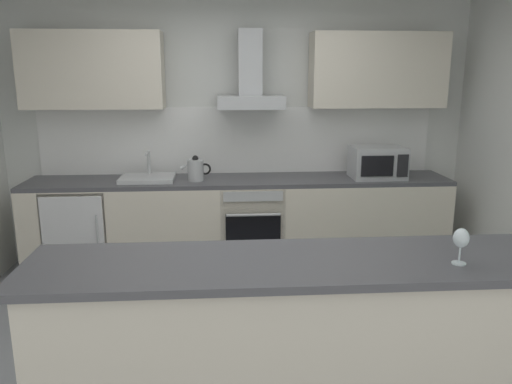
{
  "coord_description": "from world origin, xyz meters",
  "views": [
    {
      "loc": [
        -0.18,
        -3.1,
        1.88
      ],
      "look_at": [
        0.07,
        0.4,
        1.05
      ],
      "focal_mm": 35.18,
      "sensor_mm": 36.0,
      "label": 1
    }
  ],
  "objects": [
    {
      "name": "ground",
      "position": [
        0.0,
        0.0,
        -0.01
      ],
      "size": [
        5.57,
        4.82,
        0.02
      ],
      "primitive_type": "cube",
      "color": "gray"
    },
    {
      "name": "wall_back",
      "position": [
        0.0,
        1.97,
        1.3
      ],
      "size": [
        5.57,
        0.12,
        2.6
      ],
      "primitive_type": "cube",
      "color": "silver",
      "rests_on": "ground"
    },
    {
      "name": "backsplash_tile",
      "position": [
        0.0,
        1.9,
        1.23
      ],
      "size": [
        3.88,
        0.02,
        0.66
      ],
      "primitive_type": "cube",
      "color": "white"
    },
    {
      "name": "counter_back",
      "position": [
        0.0,
        1.59,
        0.45
      ],
      "size": [
        4.02,
        0.6,
        0.9
      ],
      "color": "beige",
      "rests_on": "ground"
    },
    {
      "name": "counter_island",
      "position": [
        0.24,
        -0.8,
        0.5
      ],
      "size": [
        2.79,
        0.64,
        0.99
      ],
      "color": "beige",
      "rests_on": "ground"
    },
    {
      "name": "upper_cabinets",
      "position": [
        0.0,
        1.74,
        1.91
      ],
      "size": [
        3.96,
        0.32,
        0.7
      ],
      "color": "beige"
    },
    {
      "name": "oven",
      "position": [
        0.11,
        1.56,
        0.46
      ],
      "size": [
        0.6,
        0.62,
        0.8
      ],
      "color": "slate",
      "rests_on": "ground"
    },
    {
      "name": "refrigerator",
      "position": [
        -1.51,
        1.56,
        0.43
      ],
      "size": [
        0.58,
        0.6,
        0.85
      ],
      "color": "white",
      "rests_on": "ground"
    },
    {
      "name": "microwave",
      "position": [
        1.32,
        1.54,
        1.05
      ],
      "size": [
        0.5,
        0.38,
        0.3
      ],
      "color": "#B7BABC",
      "rests_on": "counter_back"
    },
    {
      "name": "sink",
      "position": [
        -0.86,
        1.58,
        0.93
      ],
      "size": [
        0.5,
        0.4,
        0.26
      ],
      "color": "silver",
      "rests_on": "counter_back"
    },
    {
      "name": "kettle",
      "position": [
        -0.41,
        1.53,
        1.01
      ],
      "size": [
        0.29,
        0.15,
        0.24
      ],
      "color": "#B7BABC",
      "rests_on": "counter_back"
    },
    {
      "name": "range_hood",
      "position": [
        0.11,
        1.69,
        1.79
      ],
      "size": [
        0.62,
        0.45,
        0.72
      ],
      "color": "#B7BABC"
    },
    {
      "name": "wine_glass",
      "position": [
        0.96,
        -0.91,
        1.11
      ],
      "size": [
        0.08,
        0.08,
        0.18
      ],
      "color": "silver",
      "rests_on": "counter_island"
    }
  ]
}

